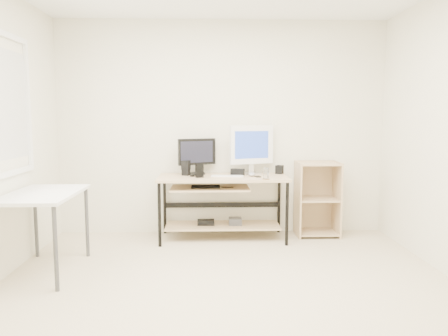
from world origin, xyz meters
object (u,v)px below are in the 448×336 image
desk (221,194)px  white_imac (252,146)px  shelf_unit (316,198)px  black_monitor (197,154)px  side_table (43,201)px  audio_controller (199,170)px

desk → white_imac: white_imac is taller
shelf_unit → black_monitor: (-1.45, 0.02, 0.54)m
desk → shelf_unit: size_ratio=1.67×
black_monitor → side_table: bearing=-162.7°
desk → audio_controller: (-0.24, -0.11, 0.30)m
desk → black_monitor: black_monitor is taller
desk → shelf_unit: shelf_unit is taller
white_imac → audio_controller: 0.73m
side_table → audio_controller: (1.41, 0.95, 0.16)m
white_imac → audio_controller: bearing=-173.4°
black_monitor → audio_controller: bearing=-107.5°
desk → audio_controller: 0.40m
side_table → black_monitor: 1.88m
desk → black_monitor: bearing=147.6°
shelf_unit → desk: bearing=-172.2°
side_table → shelf_unit: shelf_unit is taller
side_table → white_imac: (2.03, 1.25, 0.42)m
desk → shelf_unit: (1.18, 0.16, -0.09)m
shelf_unit → audio_controller: bearing=-169.4°
desk → audio_controller: size_ratio=8.78×
white_imac → audio_controller: size_ratio=3.43×
desk → side_table: bearing=-147.3°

